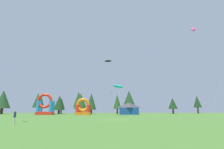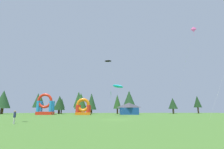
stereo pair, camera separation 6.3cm
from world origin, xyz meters
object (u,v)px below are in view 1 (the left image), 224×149
kite_cyan_parafoil (118,86)px  person_left_edge (15,116)px  inflatable_red_slide (83,109)px  festival_tent (129,109)px  kite_black_parafoil (108,61)px  kite_pink_diamond (193,30)px  kite_green_diamond (111,93)px  inflatable_orange_dome (45,107)px

kite_cyan_parafoil → person_left_edge: size_ratio=5.13×
kite_cyan_parafoil → inflatable_red_slide: bearing=129.1°
festival_tent → kite_black_parafoil: bearing=-122.2°
person_left_edge → inflatable_red_slide: 37.98m
kite_black_parafoil → festival_tent: 21.15m
person_left_edge → inflatable_red_slide: size_ratio=0.31×
kite_pink_diamond → kite_cyan_parafoil: 26.69m
kite_green_diamond → inflatable_orange_dome: size_ratio=1.05×
kite_green_diamond → kite_pink_diamond: size_ratio=0.32×
inflatable_orange_dome → kite_cyan_parafoil: bearing=-32.0°
kite_cyan_parafoil → kite_black_parafoil: bearing=140.1°
inflatable_red_slide → festival_tent: size_ratio=0.86×
person_left_edge → kite_green_diamond: bearing=-15.6°
kite_cyan_parafoil → inflatable_red_slide: (-11.12, 13.70, -6.38)m
kite_black_parafoil → inflatable_red_slide: (-8.36, 11.38, -14.49)m
inflatable_red_slide → festival_tent: inflatable_red_slide is taller
person_left_edge → kite_black_parafoil: bearing=-19.7°
kite_black_parafoil → inflatable_red_slide: size_ratio=2.92×
kite_black_parafoil → inflatable_red_slide: bearing=126.3°
kite_green_diamond → kite_pink_diamond: bearing=-35.3°
kite_green_diamond → inflatable_orange_dome: (-23.71, 4.81, -4.52)m
kite_cyan_parafoil → inflatable_orange_dome: (-25.05, 15.68, -5.58)m
kite_green_diamond → person_left_edge: (-15.20, -34.75, -6.30)m
kite_pink_diamond → person_left_edge: (-37.66, -18.82, -22.87)m
kite_cyan_parafoil → festival_tent: 17.55m
kite_pink_diamond → inflatable_orange_dome: bearing=155.8°
kite_black_parafoil → kite_pink_diamond: bearing=-17.2°
kite_black_parafoil → person_left_edge: kite_black_parafoil is taller
inflatable_red_slide → kite_pink_diamond: bearing=-30.2°
person_left_edge → inflatable_red_slide: inflatable_red_slide is taller
kite_cyan_parafoil → person_left_edge: kite_cyan_parafoil is taller
kite_green_diamond → kite_black_parafoil: size_ratio=0.47×
kite_cyan_parafoil → festival_tent: size_ratio=1.39×
inflatable_orange_dome → inflatable_red_slide: size_ratio=1.31×
kite_black_parafoil → person_left_edge: size_ratio=9.32×
kite_pink_diamond → kite_black_parafoil: (-23.89, 7.37, -7.41)m
person_left_edge → inflatable_red_slide: (5.42, 37.58, 0.98)m
kite_pink_diamond → person_left_edge: size_ratio=13.62×
kite_cyan_parafoil → kite_black_parafoil: size_ratio=0.55×
kite_green_diamond → festival_tent: size_ratio=1.18×
person_left_edge → inflatable_orange_dome: (-8.51, 39.56, 1.78)m
kite_black_parafoil → inflatable_orange_dome: size_ratio=2.23×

